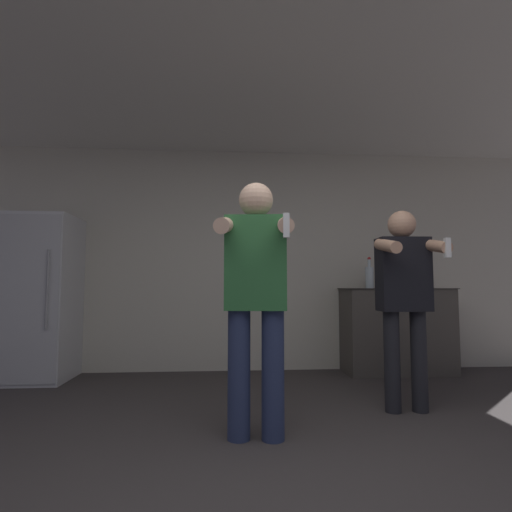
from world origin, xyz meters
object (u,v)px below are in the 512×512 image
at_px(bottle_short_whiskey, 407,276).
at_px(person_man_side, 404,290).
at_px(person_woman_foreground, 256,291).
at_px(bottle_amber_bourbon, 393,279).
at_px(bottle_brown_liquor, 369,276).
at_px(bottle_red_label, 424,281).
at_px(refrigerator, 42,297).

relative_size(bottle_short_whiskey, person_man_side, 0.21).
bearing_deg(person_woman_foreground, bottle_amber_bourbon, 46.82).
bearing_deg(bottle_short_whiskey, bottle_brown_liquor, 180.00).
height_order(bottle_amber_bourbon, person_man_side, person_man_side).
bearing_deg(bottle_short_whiskey, person_man_side, -115.62).
distance_m(bottle_red_label, bottle_amber_bourbon, 0.35).
distance_m(bottle_red_label, bottle_short_whiskey, 0.20).
relative_size(person_woman_foreground, person_man_side, 1.05).
bearing_deg(bottle_brown_liquor, person_man_side, -98.80).
height_order(person_woman_foreground, person_man_side, person_woman_foreground).
height_order(refrigerator, bottle_amber_bourbon, refrigerator).
bearing_deg(bottle_brown_liquor, bottle_short_whiskey, -0.00).
bearing_deg(person_woman_foreground, refrigerator, 140.33).
relative_size(bottle_short_whiskey, bottle_amber_bourbon, 1.17).
bearing_deg(bottle_red_label, bottle_short_whiskey, 180.00).
distance_m(bottle_amber_bourbon, bottle_brown_liquor, 0.27).
relative_size(bottle_brown_liquor, person_man_side, 0.22).
bearing_deg(bottle_short_whiskey, bottle_amber_bourbon, 180.00).
bearing_deg(bottle_red_label, bottle_brown_liquor, 180.00).
distance_m(bottle_amber_bourbon, person_woman_foreground, 2.44).
distance_m(bottle_short_whiskey, bottle_brown_liquor, 0.43).
xyz_separation_m(refrigerator, bottle_red_label, (4.12, 0.04, 0.17)).
relative_size(bottle_amber_bourbon, bottle_brown_liquor, 0.81).
bearing_deg(bottle_amber_bourbon, person_woman_foreground, -133.18).
relative_size(bottle_red_label, person_man_side, 0.14).
relative_size(bottle_red_label, bottle_brown_liquor, 0.62).
relative_size(refrigerator, bottle_brown_liquor, 4.87).
bearing_deg(bottle_amber_bourbon, bottle_red_label, 0.00).
relative_size(bottle_red_label, person_woman_foreground, 0.13).
relative_size(refrigerator, person_man_side, 1.09).
distance_m(bottle_red_label, person_woman_foreground, 2.69).
xyz_separation_m(refrigerator, person_woman_foreground, (2.10, -1.74, 0.08)).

